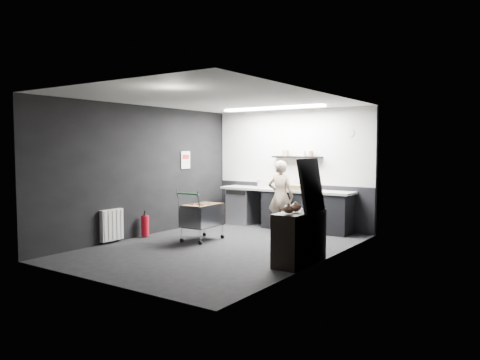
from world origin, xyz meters
The scene contains 22 objects.
floor centered at (0.00, 0.00, 0.00)m, with size 5.50×5.50×0.00m, color black.
ceiling centered at (0.00, 0.00, 2.70)m, with size 5.50×5.50×0.00m, color silver.
wall_back centered at (0.00, 2.75, 1.35)m, with size 5.50×5.50×0.00m, color black.
wall_front centered at (0.00, -2.75, 1.35)m, with size 5.50×5.50×0.00m, color black.
wall_left centered at (-2.00, 0.00, 1.35)m, with size 5.50×5.50×0.00m, color black.
wall_right centered at (2.00, 0.00, 1.35)m, with size 5.50×5.50×0.00m, color black.
kitchen_wall_panel centered at (0.00, 2.73, 1.85)m, with size 3.95×0.02×1.70m, color silver.
dado_panel centered at (0.00, 2.73, 0.50)m, with size 3.95×0.02×1.00m, color black.
floating_shelf centered at (0.20, 2.62, 1.62)m, with size 1.20×0.22×0.04m, color black.
wall_clock centered at (1.40, 2.72, 2.15)m, with size 0.20×0.20×0.03m, color silver.
poster centered at (-1.98, 1.30, 1.55)m, with size 0.02×0.30×0.40m, color silver.
poster_red_band centered at (-1.98, 1.30, 1.62)m, with size 0.01×0.22×0.10m, color red.
radiator centered at (-1.94, -0.90, 0.35)m, with size 0.10×0.50×0.60m, color silver.
ceiling_strip centered at (0.00, 1.85, 2.67)m, with size 2.40×0.20×0.04m, color white.
prep_counter centered at (0.14, 2.42, 0.46)m, with size 3.20×0.61×0.90m.
person centered at (0.15, 1.97, 0.78)m, with size 0.57×0.37×1.56m, color beige.
shopping_cart centered at (-0.67, 0.28, 0.47)m, with size 0.56×0.90×0.98m.
sideboard centered at (1.78, -0.26, 0.53)m, with size 0.47×1.11×1.66m.
fire_extinguisher centered at (-1.85, -0.11, 0.25)m, with size 0.16×0.16×0.52m.
cardboard_box centered at (0.28, 2.37, 0.96)m, with size 0.57×0.43×0.11m, color olive.
pink_tub centered at (-0.61, 2.42, 1.00)m, with size 0.20×0.20×0.20m, color beige.
white_container centered at (-0.37, 2.37, 0.99)m, with size 0.20×0.15×0.17m, color silver.
Camera 1 is at (5.12, -6.83, 1.84)m, focal length 35.00 mm.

